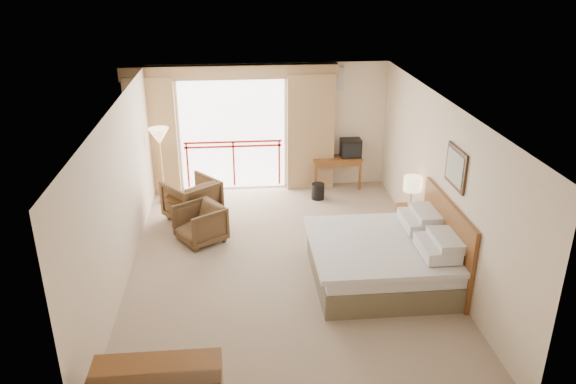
{
  "coord_description": "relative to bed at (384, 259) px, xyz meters",
  "views": [
    {
      "loc": [
        -0.7,
        -8.04,
        4.71
      ],
      "look_at": [
        0.09,
        0.4,
        1.14
      ],
      "focal_mm": 35.0,
      "sensor_mm": 36.0,
      "label": 1
    }
  ],
  "objects": [
    {
      "name": "valance",
      "position": [
        -2.3,
        3.98,
        2.17
      ],
      "size": [
        4.4,
        0.22,
        0.28
      ],
      "primitive_type": "cube",
      "color": "#93704C",
      "rests_on": "wall_back"
    },
    {
      "name": "curtain_left",
      "position": [
        -3.95,
        3.95,
        0.87
      ],
      "size": [
        1.0,
        0.26,
        2.5
      ],
      "primitive_type": "cube",
      "color": "#93704C",
      "rests_on": "wall_back"
    },
    {
      "name": "curtain_right",
      "position": [
        -0.65,
        3.95,
        0.87
      ],
      "size": [
        1.0,
        0.26,
        2.5
      ],
      "primitive_type": "cube",
      "color": "#93704C",
      "rests_on": "wall_back"
    },
    {
      "name": "wastebasket",
      "position": [
        -0.56,
        3.27,
        -0.21
      ],
      "size": [
        0.3,
        0.3,
        0.34
      ],
      "primitive_type": "cylinder",
      "rotation": [
        0.0,
        0.0,
        0.13
      ],
      "color": "black",
      "rests_on": "floor"
    },
    {
      "name": "armchair_far",
      "position": [
        -3.11,
        2.51,
        -0.38
      ],
      "size": [
        1.24,
        1.25,
        0.82
      ],
      "primitive_type": "imported",
      "rotation": [
        0.0,
        0.0,
        -2.47
      ],
      "color": "#46301D",
      "rests_on": "floor"
    },
    {
      "name": "floor",
      "position": [
        -1.5,
        0.6,
        -0.38
      ],
      "size": [
        7.0,
        7.0,
        0.0
      ],
      "primitive_type": "plane",
      "color": "gray",
      "rests_on": "ground"
    },
    {
      "name": "desk",
      "position": [
        -0.07,
        3.96,
        0.16
      ],
      "size": [
        1.06,
        0.51,
        0.69
      ],
      "rotation": [
        0.0,
        0.0,
        -0.01
      ],
      "color": "brown",
      "rests_on": "floor"
    },
    {
      "name": "side_table",
      "position": [
        -3.29,
        2.22,
        0.03
      ],
      "size": [
        0.55,
        0.55,
        0.59
      ],
      "rotation": [
        0.0,
        0.0,
        -0.05
      ],
      "color": "black",
      "rests_on": "floor"
    },
    {
      "name": "bed",
      "position": [
        0.0,
        0.0,
        0.0
      ],
      "size": [
        2.13,
        2.06,
        0.97
      ],
      "color": "brown",
      "rests_on": "floor"
    },
    {
      "name": "nightstand",
      "position": [
        0.84,
        1.41,
        -0.09
      ],
      "size": [
        0.41,
        0.49,
        0.58
      ],
      "primitive_type": "cube",
      "rotation": [
        0.0,
        0.0,
        0.02
      ],
      "color": "brown",
      "rests_on": "floor"
    },
    {
      "name": "balcony_railing",
      "position": [
        -2.3,
        4.06,
        0.44
      ],
      "size": [
        2.09,
        0.03,
        1.02
      ],
      "color": "#AF1C0F",
      "rests_on": "wall_back"
    },
    {
      "name": "floor_lamp",
      "position": [
        -3.74,
        3.38,
        0.99
      ],
      "size": [
        0.4,
        0.4,
        1.59
      ],
      "rotation": [
        0.0,
        0.0,
        0.03
      ],
      "color": "tan",
      "rests_on": "floor"
    },
    {
      "name": "phone",
      "position": [
        0.79,
        1.26,
        0.24
      ],
      "size": [
        0.2,
        0.17,
        0.07
      ],
      "primitive_type": "cube",
      "rotation": [
        0.0,
        0.0,
        -0.36
      ],
      "color": "black",
      "rests_on": "nightstand"
    },
    {
      "name": "hvac_vent",
      "position": [
        -0.2,
        4.07,
        1.97
      ],
      "size": [
        0.5,
        0.04,
        0.5
      ],
      "primitive_type": "cube",
      "color": "silver",
      "rests_on": "wall_back"
    },
    {
      "name": "framed_art",
      "position": [
        0.97,
        0.0,
        1.47
      ],
      "size": [
        0.04,
        0.72,
        0.6
      ],
      "color": "black",
      "rests_on": "wall_right"
    },
    {
      "name": "balcony_door",
      "position": [
        -2.3,
        4.08,
        0.82
      ],
      "size": [
        2.4,
        0.0,
        2.4
      ],
      "primitive_type": "plane",
      "rotation": [
        1.57,
        0.0,
        0.0
      ],
      "color": "white",
      "rests_on": "wall_back"
    },
    {
      "name": "headboard",
      "position": [
        0.96,
        0.0,
        0.27
      ],
      "size": [
        0.06,
        2.1,
        1.3
      ],
      "primitive_type": "cube",
      "color": "brown",
      "rests_on": "wall_right"
    },
    {
      "name": "table_lamp",
      "position": [
        0.84,
        1.46,
        0.63
      ],
      "size": [
        0.31,
        0.31,
        0.55
      ],
      "rotation": [
        0.0,
        0.0,
        -0.14
      ],
      "color": "tan",
      "rests_on": "nightstand"
    },
    {
      "name": "wall_front",
      "position": [
        -1.5,
        -2.9,
        0.97
      ],
      "size": [
        5.0,
        0.0,
        5.0
      ],
      "primitive_type": "plane",
      "rotation": [
        -1.57,
        0.0,
        0.0
      ],
      "color": "beige",
      "rests_on": "ground"
    },
    {
      "name": "coffee_maker",
      "position": [
        -0.42,
        3.92,
        0.44
      ],
      "size": [
        0.12,
        0.12,
        0.25
      ],
      "primitive_type": "cylinder",
      "rotation": [
        0.0,
        0.0,
        -0.08
      ],
      "color": "black",
      "rests_on": "desk"
    },
    {
      "name": "cup",
      "position": [
        -0.27,
        3.87,
        0.36
      ],
      "size": [
        0.08,
        0.08,
        0.11
      ],
      "primitive_type": "cylinder",
      "rotation": [
        0.0,
        0.0,
        -0.03
      ],
      "color": "white",
      "rests_on": "desk"
    },
    {
      "name": "book",
      "position": [
        -3.29,
        2.22,
        0.22
      ],
      "size": [
        0.26,
        0.29,
        0.02
      ],
      "primitive_type": "imported",
      "rotation": [
        0.0,
        0.0,
        0.48
      ],
      "color": "white",
      "rests_on": "side_table"
    },
    {
      "name": "wall_back",
      "position": [
        -1.5,
        4.1,
        0.97
      ],
      "size": [
        5.0,
        0.0,
        5.0
      ],
      "primitive_type": "plane",
      "rotation": [
        1.57,
        0.0,
        0.0
      ],
      "color": "beige",
      "rests_on": "ground"
    },
    {
      "name": "wall_right",
      "position": [
        1.0,
        0.6,
        0.97
      ],
      "size": [
        0.0,
        7.0,
        7.0
      ],
      "primitive_type": "plane",
      "rotation": [
        1.57,
        0.0,
        -1.57
      ],
      "color": "beige",
      "rests_on": "ground"
    },
    {
      "name": "wall_left",
      "position": [
        -4.0,
        0.6,
        0.97
      ],
      "size": [
        0.0,
        7.0,
        7.0
      ],
      "primitive_type": "plane",
      "rotation": [
        1.57,
        0.0,
        1.57
      ],
      "color": "beige",
      "rests_on": "ground"
    },
    {
      "name": "ceiling",
      "position": [
        -1.5,
        0.6,
        2.32
      ],
      "size": [
        7.0,
        7.0,
        0.0
      ],
      "primitive_type": "plane",
      "rotation": [
        3.14,
        0.0,
        0.0
      ],
      "color": "white",
      "rests_on": "wall_back"
    },
    {
      "name": "tv",
      "position": [
        0.23,
        3.91,
        0.51
      ],
      "size": [
        0.43,
        0.35,
        0.39
      ],
      "rotation": [
        0.0,
        0.0,
        -0.1
      ],
      "color": "black",
      "rests_on": "desk"
    },
    {
      "name": "armchair_near",
      "position": [
        -2.91,
        1.58,
        -0.38
      ],
      "size": [
        1.03,
        1.03,
        0.69
      ],
      "primitive_type": "imported",
      "rotation": [
        0.0,
        0.0,
        -0.98
      ],
      "color": "#46301D",
      "rests_on": "floor"
    }
  ]
}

